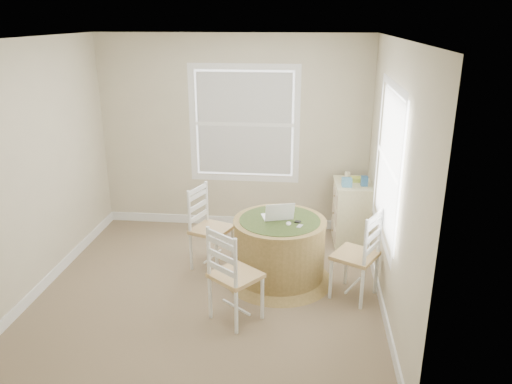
# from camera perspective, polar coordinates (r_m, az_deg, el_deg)

# --- Properties ---
(room) EXTENTS (3.64, 3.64, 2.64)m
(room) POSITION_cam_1_polar(r_m,az_deg,el_deg) (5.10, -3.49, 2.41)
(room) COLOR #827452
(room) RESTS_ON ground
(round_table) EXTENTS (1.19, 1.19, 0.72)m
(round_table) POSITION_cam_1_polar(r_m,az_deg,el_deg) (5.51, 2.68, -6.34)
(round_table) COLOR #A18248
(round_table) RESTS_ON ground
(chair_left) EXTENTS (0.52, 0.53, 0.95)m
(chair_left) POSITION_cam_1_polar(r_m,az_deg,el_deg) (5.78, -5.10, -4.22)
(chair_left) COLOR white
(chair_left) RESTS_ON ground
(chair_near) EXTENTS (0.58, 0.57, 0.95)m
(chair_near) POSITION_cam_1_polar(r_m,az_deg,el_deg) (4.79, -2.32, -9.44)
(chair_near) COLOR white
(chair_near) RESTS_ON ground
(chair_right) EXTENTS (0.55, 0.56, 0.95)m
(chair_right) POSITION_cam_1_polar(r_m,az_deg,el_deg) (5.26, 11.27, -7.07)
(chair_right) COLOR white
(chair_right) RESTS_ON ground
(laptop) EXTENTS (0.38, 0.35, 0.22)m
(laptop) POSITION_cam_1_polar(r_m,az_deg,el_deg) (5.41, 2.49, -2.73)
(laptop) COLOR white
(laptop) RESTS_ON round_table
(mouse) EXTENTS (0.08, 0.10, 0.03)m
(mouse) POSITION_cam_1_polar(r_m,az_deg,el_deg) (5.27, 3.74, -3.61)
(mouse) COLOR white
(mouse) RESTS_ON round_table
(phone) EXTENTS (0.07, 0.10, 0.02)m
(phone) POSITION_cam_1_polar(r_m,az_deg,el_deg) (5.23, 5.02, -3.95)
(phone) COLOR #B7BABF
(phone) RESTS_ON round_table
(keys) EXTENTS (0.07, 0.07, 0.02)m
(keys) POSITION_cam_1_polar(r_m,az_deg,el_deg) (5.32, 4.80, -3.47)
(keys) COLOR black
(keys) RESTS_ON round_table
(corner_chest) EXTENTS (0.49, 0.64, 0.82)m
(corner_chest) POSITION_cam_1_polar(r_m,az_deg,el_deg) (6.51, 10.83, -2.33)
(corner_chest) COLOR #F3EAB6
(corner_chest) RESTS_ON ground
(tissue_box) EXTENTS (0.13, 0.13, 0.10)m
(tissue_box) POSITION_cam_1_polar(r_m,az_deg,el_deg) (6.20, 10.29, 1.08)
(tissue_box) COLOR #5090B7
(tissue_box) RESTS_ON corner_chest
(box_yellow) EXTENTS (0.16, 0.11, 0.06)m
(box_yellow) POSITION_cam_1_polar(r_m,az_deg,el_deg) (6.41, 11.53, 1.43)
(box_yellow) COLOR #C7D44B
(box_yellow) RESTS_ON corner_chest
(box_blue) EXTENTS (0.08, 0.08, 0.12)m
(box_blue) POSITION_cam_1_polar(r_m,az_deg,el_deg) (6.26, 12.36, 1.21)
(box_blue) COLOR #2E5D8C
(box_blue) RESTS_ON corner_chest
(cup_cream) EXTENTS (0.07, 0.07, 0.09)m
(cup_cream) POSITION_cam_1_polar(r_m,az_deg,el_deg) (6.51, 10.35, 1.92)
(cup_cream) COLOR beige
(cup_cream) RESTS_ON corner_chest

